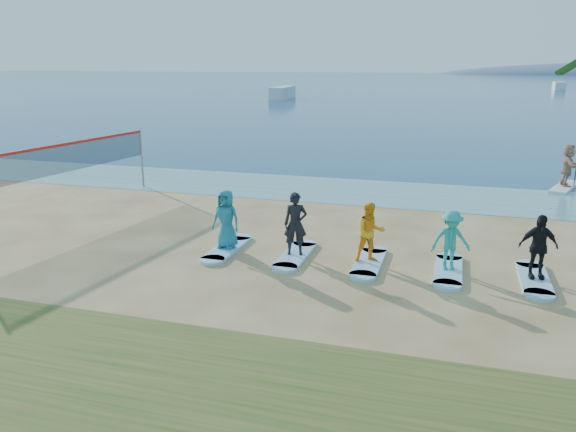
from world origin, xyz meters
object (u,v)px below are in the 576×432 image
(student_3, at_px, (451,240))
(student_2, at_px, (370,232))
(boat_offshore_b, at_px, (559,90))
(student_4, at_px, (538,247))
(surfboard_1, at_px, (295,255))
(paddleboarder, at_px, (568,165))
(surfboard_4, at_px, (534,279))
(surfboard_3, at_px, (448,271))
(student_0, at_px, (226,219))
(surfboard_2, at_px, (369,263))
(student_1, at_px, (295,224))
(paddleboard, at_px, (565,187))
(boat_offshore_a, at_px, (283,99))
(surfboard_0, at_px, (227,249))
(volleyball_net, at_px, (62,159))

(student_3, bearing_deg, student_2, 161.18)
(boat_offshore_b, xyz_separation_m, student_4, (-16.92, -113.01, 0.91))
(surfboard_1, relative_size, student_4, 1.35)
(paddleboarder, xyz_separation_m, surfboard_4, (-2.55, -12.03, -0.98))
(surfboard_3, xyz_separation_m, student_4, (2.08, 0.00, 0.86))
(student_4, bearing_deg, student_0, 167.79)
(paddleboarder, distance_m, surfboard_2, 13.82)
(boat_offshore_b, xyz_separation_m, student_0, (-25.24, -113.01, 0.94))
(student_3, xyz_separation_m, surfboard_4, (2.08, 0.00, -0.83))
(surfboard_1, xyz_separation_m, student_4, (6.25, 0.00, 0.86))
(student_2, xyz_separation_m, surfboard_4, (4.16, 0.00, -0.86))
(student_1, height_order, student_4, student_1)
(paddleboard, relative_size, boat_offshore_a, 0.33)
(boat_offshore_a, distance_m, student_0, 71.77)
(student_2, distance_m, surfboard_4, 4.25)
(surfboard_0, bearing_deg, boat_offshore_a, 105.98)
(surfboard_2, xyz_separation_m, surfboard_4, (4.16, 0.00, 0.00))
(student_2, bearing_deg, student_1, 155.98)
(surfboard_1, bearing_deg, student_2, 0.00)
(volleyball_net, height_order, surfboard_4, volleyball_net)
(student_2, xyz_separation_m, surfboard_3, (2.08, 0.00, -0.86))
(volleyball_net, relative_size, surfboard_4, 4.10)
(surfboard_4, distance_m, student_4, 0.86)
(paddleboarder, relative_size, boat_offshore_b, 0.35)
(surfboard_2, distance_m, student_2, 0.86)
(surfboard_3, height_order, student_4, student_4)
(paddleboarder, xyz_separation_m, student_1, (-8.80, -12.03, -0.05))
(student_2, relative_size, student_3, 1.04)
(surfboard_1, bearing_deg, surfboard_4, 0.00)
(surfboard_1, xyz_separation_m, student_3, (4.16, 0.00, 0.83))
(boat_offshore_a, distance_m, surfboard_3, 73.73)
(student_0, bearing_deg, paddleboarder, 52.63)
(student_0, bearing_deg, surfboard_0, 0.00)
(surfboard_1, height_order, student_2, student_2)
(surfboard_0, xyz_separation_m, student_3, (6.25, 0.00, 0.83))
(surfboard_4, bearing_deg, surfboard_3, 180.00)
(student_4, bearing_deg, surfboard_1, 167.79)
(student_1, xyz_separation_m, surfboard_3, (4.16, 0.00, -0.93))
(paddleboarder, xyz_separation_m, surfboard_2, (-6.72, -12.03, -0.98))
(surfboard_1, height_order, student_1, student_1)
(paddleboard, relative_size, student_2, 1.84)
(volleyball_net, distance_m, paddleboarder, 20.69)
(boat_offshore_b, height_order, surfboard_2, boat_offshore_b)
(surfboard_4, bearing_deg, student_4, 0.00)
(student_0, height_order, student_1, student_1)
(paddleboard, relative_size, boat_offshore_b, 0.58)
(boat_offshore_b, relative_size, student_4, 3.19)
(student_0, bearing_deg, surfboard_1, 4.76)
(boat_offshore_b, bearing_deg, surfboard_1, -100.37)
(student_1, bearing_deg, surfboard_0, 164.45)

